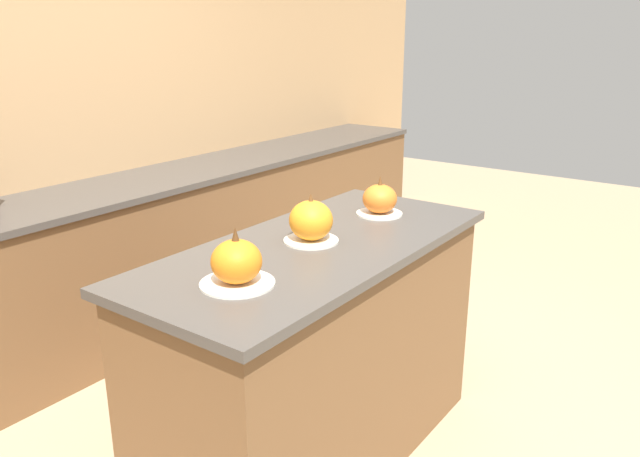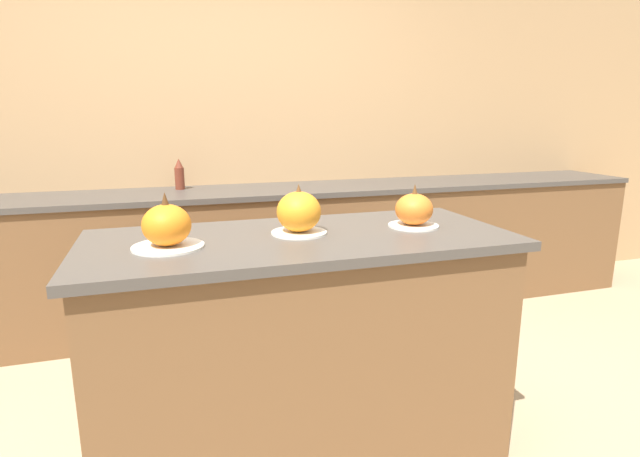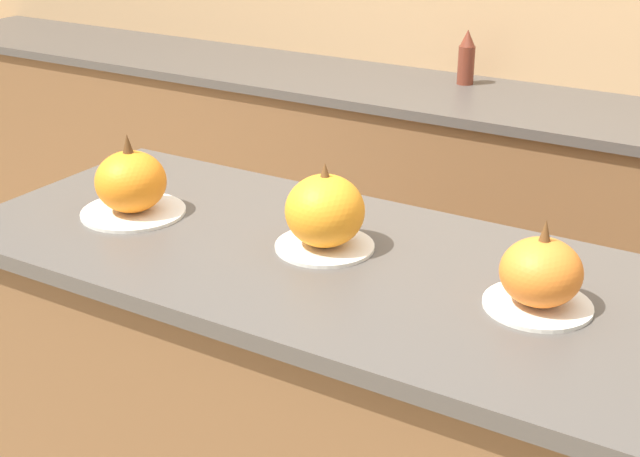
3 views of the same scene
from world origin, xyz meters
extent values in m
plane|color=tan|center=(0.00, 0.00, 0.00)|extent=(12.00, 12.00, 0.00)
cube|color=tan|center=(0.00, 1.87, 1.25)|extent=(8.00, 0.06, 2.50)
cube|color=brown|center=(0.00, 0.00, 0.46)|extent=(1.51, 0.63, 0.92)
cube|color=#47423D|center=(0.00, 0.00, 0.94)|extent=(1.57, 0.69, 0.03)
cube|color=brown|center=(0.00, 1.54, 0.44)|extent=(6.00, 0.56, 0.87)
cube|color=#47423D|center=(0.00, 1.54, 0.89)|extent=(6.00, 0.60, 0.03)
cylinder|color=silver|center=(-0.48, -0.03, 0.96)|extent=(0.24, 0.24, 0.01)
ellipsoid|color=orange|center=(-0.48, -0.03, 1.03)|extent=(0.16, 0.16, 0.14)
cone|color=#4C2D14|center=(-0.48, -0.03, 1.12)|extent=(0.03, 0.03, 0.05)
cylinder|color=silver|center=(0.00, 0.03, 0.96)|extent=(0.21, 0.21, 0.01)
ellipsoid|color=orange|center=(0.00, 0.03, 1.04)|extent=(0.17, 0.17, 0.15)
cone|color=brown|center=(0.00, 0.03, 1.13)|extent=(0.02, 0.02, 0.03)
cylinder|color=silver|center=(0.47, 0.01, 0.96)|extent=(0.20, 0.20, 0.01)
ellipsoid|color=orange|center=(0.47, 0.01, 1.03)|extent=(0.15, 0.15, 0.13)
cone|color=brown|center=(0.47, 0.01, 1.11)|extent=(0.02, 0.02, 0.04)
camera|label=1|loc=(-1.80, -1.32, 1.72)|focal=35.00mm
camera|label=2|loc=(-0.48, -1.74, 1.40)|focal=28.00mm
camera|label=3|loc=(0.88, -1.43, 1.73)|focal=50.00mm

